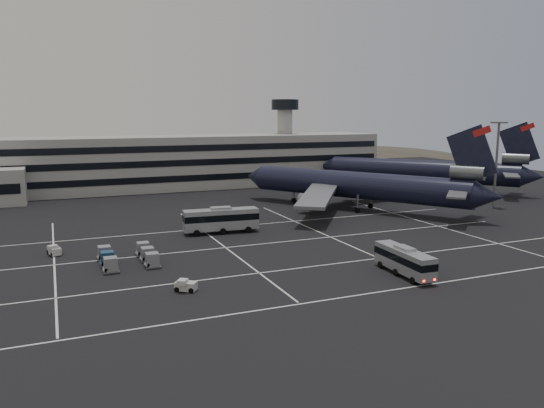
{
  "coord_description": "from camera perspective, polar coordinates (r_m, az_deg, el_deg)",
  "views": [
    {
      "loc": [
        -29.49,
        -70.41,
        20.04
      ],
      "look_at": [
        4.29,
        10.4,
        5.0
      ],
      "focal_mm": 35.0,
      "sensor_mm": 36.0,
      "label": 1
    }
  ],
  "objects": [
    {
      "name": "trijet_far",
      "position": [
        143.78,
        16.05,
        3.53
      ],
      "size": [
        40.9,
        48.32,
        18.08
      ],
      "rotation": [
        0.0,
        0.0,
        0.67
      ],
      "color": "black",
      "rests_on": "ground"
    },
    {
      "name": "tug_a",
      "position": [
        82.07,
        -22.36,
        -4.64
      ],
      "size": [
        2.08,
        2.73,
        1.56
      ],
      "rotation": [
        0.0,
        0.0,
        0.28
      ],
      "color": "beige",
      "rests_on": "ground"
    },
    {
      "name": "uld_cluster",
      "position": [
        74.3,
        -15.25,
        -5.49
      ],
      "size": [
        7.53,
        8.87,
        1.96
      ],
      "rotation": [
        0.0,
        0.0,
        0.03
      ],
      "color": "#2D2D30",
      "rests_on": "ground"
    },
    {
      "name": "tug_b",
      "position": [
        61.83,
        -9.18,
        -8.64
      ],
      "size": [
        2.73,
        2.5,
        1.51
      ],
      "rotation": [
        0.0,
        0.0,
        0.96
      ],
      "color": "beige",
      "rests_on": "ground"
    },
    {
      "name": "ground",
      "position": [
        78.92,
        0.04,
        -4.97
      ],
      "size": [
        260.0,
        260.0,
        0.0
      ],
      "primitive_type": "plane",
      "color": "black",
      "rests_on": "ground"
    },
    {
      "name": "lightpole_right",
      "position": [
        122.54,
        23.05,
        5.12
      ],
      "size": [
        2.4,
        2.4,
        18.28
      ],
      "color": "slate",
      "rests_on": "ground"
    },
    {
      "name": "trijet_main",
      "position": [
        111.96,
        9.26,
        2.02
      ],
      "size": [
        40.99,
        51.27,
        18.08
      ],
      "rotation": [
        0.0,
        0.0,
        0.57
      ],
      "color": "black",
      "rests_on": "ground"
    },
    {
      "name": "bus_near",
      "position": [
        68.57,
        14.04,
        -5.82
      ],
      "size": [
        2.95,
        10.41,
        3.64
      ],
      "rotation": [
        0.0,
        0.0,
        -0.04
      ],
      "color": "gray",
      "rests_on": "ground"
    },
    {
      "name": "lane_markings",
      "position": [
        79.92,
        0.47,
        -4.77
      ],
      "size": [
        90.0,
        55.62,
        0.01
      ],
      "color": "silver",
      "rests_on": "ground"
    },
    {
      "name": "terminal",
      "position": [
        144.61,
        -12.05,
        4.33
      ],
      "size": [
        125.0,
        26.0,
        24.0
      ],
      "color": "gray",
      "rests_on": "ground"
    },
    {
      "name": "hills",
      "position": [
        247.15,
        -11.42,
        2.08
      ],
      "size": [
        352.0,
        180.0,
        44.0
      ],
      "color": "#38332B",
      "rests_on": "ground"
    },
    {
      "name": "bus_far",
      "position": [
        89.91,
        -5.51,
        -1.59
      ],
      "size": [
        12.84,
        4.05,
        4.47
      ],
      "rotation": [
        0.0,
        0.0,
        1.49
      ],
      "color": "gray",
      "rests_on": "ground"
    }
  ]
}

